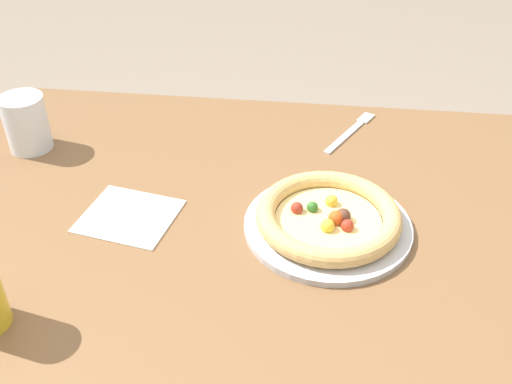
{
  "coord_description": "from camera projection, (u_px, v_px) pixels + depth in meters",
  "views": [
    {
      "loc": [
        0.09,
        -0.84,
        1.42
      ],
      "look_at": [
        -0.02,
        0.02,
        0.78
      ],
      "focal_mm": 42.19,
      "sensor_mm": 36.0,
      "label": 1
    }
  ],
  "objects": [
    {
      "name": "dining_table",
      "position": [
        265.0,
        260.0,
        1.14
      ],
      "size": [
        1.27,
        0.87,
        0.75
      ],
      "color": "brown",
      "rests_on": "ground"
    },
    {
      "name": "pizza_near",
      "position": [
        328.0,
        219.0,
        1.03
      ],
      "size": [
        0.29,
        0.29,
        0.04
      ],
      "color": "#B7B7BC",
      "rests_on": "dining_table"
    },
    {
      "name": "paper_napkin",
      "position": [
        129.0,
        216.0,
        1.07
      ],
      "size": [
        0.18,
        0.17,
        0.0
      ],
      "primitive_type": "cube",
      "rotation": [
        0.0,
        0.0,
        -0.19
      ],
      "color": "white",
      "rests_on": "dining_table"
    },
    {
      "name": "water_cup_clear",
      "position": [
        26.0,
        123.0,
        1.23
      ],
      "size": [
        0.09,
        0.09,
        0.12
      ],
      "color": "silver",
      "rests_on": "dining_table"
    },
    {
      "name": "fork",
      "position": [
        352.0,
        131.0,
        1.32
      ],
      "size": [
        0.11,
        0.19,
        0.0
      ],
      "color": "silver",
      "rests_on": "dining_table"
    }
  ]
}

